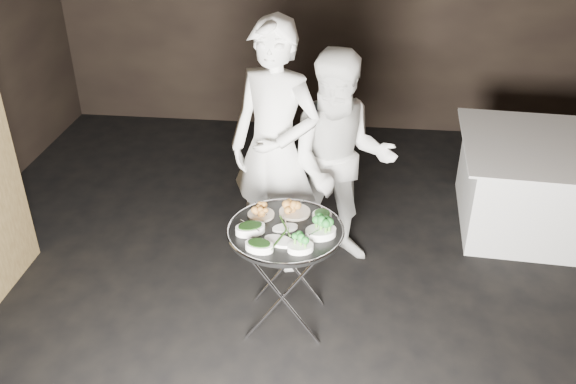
# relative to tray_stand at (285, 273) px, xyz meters

# --- Properties ---
(floor) EXTENTS (6.00, 7.00, 0.05)m
(floor) POSITION_rel_tray_stand_xyz_m (0.11, -0.12, -0.44)
(floor) COLOR black
(floor) RESTS_ON ground
(tray_stand) EXTENTS (0.51, 0.43, 0.74)m
(tray_stand) POSITION_rel_tray_stand_xyz_m (0.00, 0.00, 0.00)
(tray_stand) COLOR silver
(tray_stand) RESTS_ON floor
(serving_tray) EXTENTS (0.75, 0.75, 0.04)m
(serving_tray) POSITION_rel_tray_stand_xyz_m (0.00, 0.00, 0.33)
(serving_tray) COLOR black
(serving_tray) RESTS_ON tray_stand
(potato_plate_a) EXTENTS (0.18, 0.18, 0.06)m
(potato_plate_a) POSITION_rel_tray_stand_xyz_m (-0.18, 0.15, 0.37)
(potato_plate_a) COLOR beige
(potato_plate_a) RESTS_ON serving_tray
(potato_plate_b) EXTENTS (0.21, 0.21, 0.08)m
(potato_plate_b) POSITION_rel_tray_stand_xyz_m (0.04, 0.20, 0.38)
(potato_plate_b) COLOR beige
(potato_plate_b) RESTS_ON serving_tray
(greens_bowl) EXTENTS (0.13, 0.13, 0.07)m
(greens_bowl) POSITION_rel_tray_stand_xyz_m (0.22, 0.14, 0.38)
(greens_bowl) COLOR white
(greens_bowl) RESTS_ON serving_tray
(asparagus_plate_a) EXTENTS (0.19, 0.15, 0.03)m
(asparagus_plate_a) POSITION_rel_tray_stand_xyz_m (-0.00, 0.00, 0.36)
(asparagus_plate_a) COLOR white
(asparagus_plate_a) RESTS_ON serving_tray
(asparagus_plate_b) EXTENTS (0.22, 0.17, 0.04)m
(asparagus_plate_b) POSITION_rel_tray_stand_xyz_m (-0.02, -0.15, 0.36)
(asparagus_plate_b) COLOR white
(asparagus_plate_b) RESTS_ON serving_tray
(spinach_bowl_a) EXTENTS (0.22, 0.19, 0.08)m
(spinach_bowl_a) POSITION_rel_tray_stand_xyz_m (-0.21, -0.06, 0.38)
(spinach_bowl_a) COLOR white
(spinach_bowl_a) RESTS_ON serving_tray
(spinach_bowl_b) EXTENTS (0.19, 0.14, 0.07)m
(spinach_bowl_b) POSITION_rel_tray_stand_xyz_m (-0.13, -0.24, 0.38)
(spinach_bowl_b) COLOR white
(spinach_bowl_b) RESTS_ON serving_tray
(broccoli_bowl_a) EXTENTS (0.23, 0.20, 0.08)m
(broccoli_bowl_a) POSITION_rel_tray_stand_xyz_m (0.23, -0.05, 0.38)
(broccoli_bowl_a) COLOR white
(broccoli_bowl_a) RESTS_ON serving_tray
(broccoli_bowl_b) EXTENTS (0.19, 0.16, 0.07)m
(broccoli_bowl_b) POSITION_rel_tray_stand_xyz_m (0.12, -0.22, 0.37)
(broccoli_bowl_b) COLOR white
(broccoli_bowl_b) RESTS_ON serving_tray
(serving_utensils) EXTENTS (0.58, 0.41, 0.01)m
(serving_utensils) POSITION_rel_tray_stand_xyz_m (0.02, 0.07, 0.39)
(serving_utensils) COLOR silver
(serving_utensils) RESTS_ON serving_tray
(waiter_left) EXTENTS (0.82, 0.68, 1.92)m
(waiter_left) POSITION_rel_tray_stand_xyz_m (-0.16, 0.73, 0.54)
(waiter_left) COLOR white
(waiter_left) RESTS_ON floor
(waiter_right) EXTENTS (0.88, 0.72, 1.70)m
(waiter_right) POSITION_rel_tray_stand_xyz_m (0.31, 0.80, 0.43)
(waiter_right) COLOR white
(waiter_right) RESTS_ON floor
(dining_table) EXTENTS (1.34, 1.34, 0.76)m
(dining_table) POSITION_rel_tray_stand_xyz_m (1.97, 1.47, -0.03)
(dining_table) COLOR white
(dining_table) RESTS_ON floor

